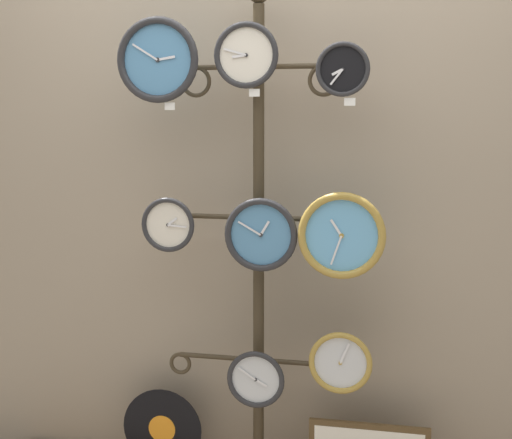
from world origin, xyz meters
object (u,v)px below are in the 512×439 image
at_px(clock_top_center, 246,55).
at_px(clock_bottom_right, 340,362).
at_px(clock_top_left, 158,60).
at_px(display_stand, 259,326).
at_px(clock_bottom_center, 256,379).
at_px(clock_middle_right, 342,236).
at_px(clock_top_right, 343,69).
at_px(clock_middle_center, 261,235).
at_px(clock_middle_left, 168,225).
at_px(vinyl_record, 162,429).

relative_size(clock_top_center, clock_bottom_right, 1.01).
bearing_deg(clock_top_left, display_stand, 17.29).
bearing_deg(clock_top_center, clock_bottom_center, -39.70).
xyz_separation_m(clock_middle_right, clock_bottom_center, (-0.32, -0.01, -0.57)).
distance_m(clock_middle_right, clock_bottom_center, 0.66).
height_order(clock_top_right, clock_middle_center, clock_top_right).
relative_size(clock_top_center, clock_middle_right, 0.75).
distance_m(clock_middle_left, vinyl_record, 0.89).
xyz_separation_m(clock_middle_left, clock_bottom_center, (0.35, -0.02, -0.59)).
distance_m(display_stand, clock_top_left, 1.11).
bearing_deg(vinyl_record, display_stand, 0.82).
distance_m(display_stand, clock_middle_right, 0.53).
xyz_separation_m(display_stand, clock_middle_center, (0.03, -0.10, 0.39)).
bearing_deg(clock_bottom_center, vinyl_record, 165.85).
xyz_separation_m(clock_top_right, vinyl_record, (-0.74, 0.08, -1.47)).
relative_size(clock_bottom_right, vinyl_record, 0.71).
distance_m(clock_top_center, vinyl_record, 1.57).
bearing_deg(clock_middle_left, display_stand, 15.14).
distance_m(clock_top_left, clock_bottom_right, 1.33).
relative_size(display_stand, clock_middle_right, 6.24).
xyz_separation_m(clock_top_center, clock_middle_left, (-0.31, -0.01, -0.64)).
bearing_deg(clock_middle_center, clock_top_center, 159.73).
xyz_separation_m(clock_top_left, clock_top_center, (0.33, 0.04, 0.01)).
distance_m(clock_top_left, clock_middle_right, 0.95).
relative_size(display_stand, clock_top_right, 10.37).
relative_size(clock_top_left, clock_top_right, 1.63).
relative_size(clock_middle_left, clock_bottom_right, 0.88).
bearing_deg(clock_bottom_right, clock_top_center, 178.73).
relative_size(clock_middle_right, vinyl_record, 0.95).
relative_size(clock_middle_right, clock_bottom_right, 1.34).
bearing_deg(clock_bottom_right, display_stand, 165.79).
distance_m(clock_top_right, clock_bottom_center, 1.22).
bearing_deg(clock_top_left, clock_bottom_center, -0.09).
xyz_separation_m(display_stand, clock_middle_left, (-0.34, -0.09, 0.41)).
height_order(clock_top_center, clock_middle_center, clock_top_center).
bearing_deg(clock_top_left, vinyl_record, 115.41).
bearing_deg(clock_top_right, clock_top_left, -178.13).
relative_size(clock_top_left, clock_bottom_right, 1.32).
height_order(clock_top_left, clock_bottom_right, clock_top_left).
height_order(clock_top_center, vinyl_record, clock_top_center).
bearing_deg(clock_bottom_center, clock_middle_right, 1.47).
height_order(clock_top_center, clock_middle_right, clock_top_center).
relative_size(display_stand, clock_top_center, 8.30).
xyz_separation_m(clock_middle_left, clock_middle_right, (0.67, -0.01, -0.02)).
xyz_separation_m(clock_top_center, clock_bottom_right, (0.37, -0.01, -1.15)).
bearing_deg(clock_middle_center, clock_top_left, -178.06).
xyz_separation_m(clock_top_center, clock_bottom_center, (0.04, -0.04, -1.23)).
xyz_separation_m(clock_top_right, clock_bottom_right, (0.01, 0.01, -1.09)).
bearing_deg(clock_middle_left, clock_top_right, 0.14).
height_order(clock_middle_center, vinyl_record, clock_middle_center).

